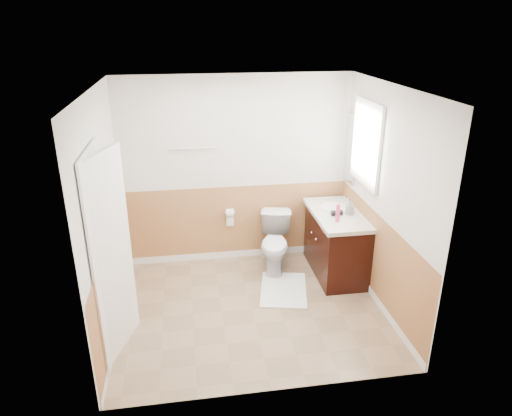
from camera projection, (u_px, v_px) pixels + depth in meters
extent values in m
plane|color=#8C7051|center=(251.00, 308.00, 5.38)|extent=(3.00, 3.00, 0.00)
plane|color=white|center=(250.00, 88.00, 4.44)|extent=(3.00, 3.00, 0.00)
plane|color=silver|center=(236.00, 172.00, 6.10)|extent=(3.00, 0.00, 3.00)
plane|color=silver|center=(274.00, 269.00, 3.72)|extent=(3.00, 0.00, 3.00)
plane|color=silver|center=(103.00, 217.00, 4.69)|extent=(0.00, 3.00, 3.00)
plane|color=silver|center=(385.00, 201.00, 5.13)|extent=(0.00, 3.00, 3.00)
plane|color=#A97743|center=(237.00, 224.00, 6.37)|extent=(3.00, 0.00, 3.00)
plane|color=#A97743|center=(272.00, 345.00, 4.01)|extent=(3.00, 0.00, 3.00)
plane|color=#A97743|center=(113.00, 282.00, 4.98)|extent=(0.00, 2.60, 2.60)
plane|color=#A97743|center=(377.00, 261.00, 5.41)|extent=(0.00, 2.60, 2.60)
imported|color=white|center=(275.00, 243.00, 6.12)|extent=(0.56, 0.79, 0.73)
cube|color=white|center=(284.00, 289.00, 5.74)|extent=(0.71, 0.90, 0.02)
cube|color=black|center=(336.00, 245.00, 6.01)|extent=(0.55, 1.10, 0.80)
sphere|color=#B5B6BC|center=(316.00, 239.00, 5.82)|extent=(0.03, 0.03, 0.03)
sphere|color=silver|center=(312.00, 232.00, 6.01)|extent=(0.03, 0.03, 0.03)
cube|color=beige|center=(337.00, 214.00, 5.85)|extent=(0.60, 1.15, 0.05)
cylinder|color=white|center=(335.00, 207.00, 5.98)|extent=(0.36, 0.36, 0.02)
cylinder|color=silver|center=(348.00, 202.00, 5.98)|extent=(0.02, 0.02, 0.14)
cylinder|color=#DF3967|center=(338.00, 213.00, 5.55)|extent=(0.05, 0.05, 0.22)
imported|color=#8B959C|center=(350.00, 208.00, 5.76)|extent=(0.10, 0.10, 0.18)
cylinder|color=black|center=(337.00, 213.00, 5.75)|extent=(0.14, 0.07, 0.07)
cylinder|color=black|center=(334.00, 215.00, 5.78)|extent=(0.03, 0.03, 0.07)
cube|color=silver|center=(351.00, 149.00, 6.02)|extent=(0.02, 0.35, 0.90)
cube|color=white|center=(366.00, 143.00, 5.47)|extent=(0.04, 0.80, 1.00)
cube|color=white|center=(368.00, 143.00, 5.47)|extent=(0.01, 0.70, 0.90)
cube|color=white|center=(111.00, 258.00, 4.38)|extent=(0.29, 0.78, 2.04)
cube|color=white|center=(102.00, 257.00, 4.37)|extent=(0.02, 0.92, 2.10)
sphere|color=silver|center=(122.00, 248.00, 4.72)|extent=(0.06, 0.06, 0.06)
cylinder|color=silver|center=(193.00, 148.00, 5.84)|extent=(0.62, 0.02, 0.02)
cylinder|color=silver|center=(230.00, 213.00, 6.23)|extent=(0.14, 0.02, 0.02)
cylinder|color=white|center=(230.00, 213.00, 6.23)|extent=(0.10, 0.11, 0.11)
cube|color=white|center=(230.00, 220.00, 6.27)|extent=(0.10, 0.01, 0.16)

